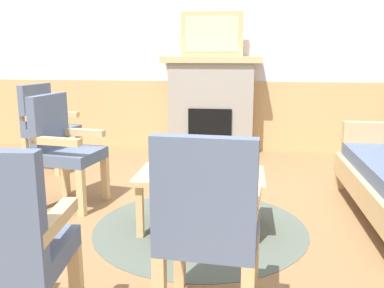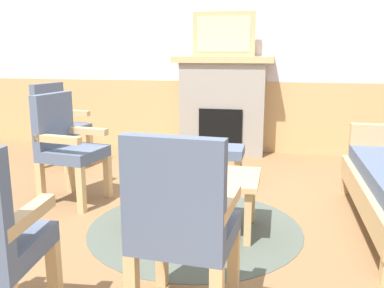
% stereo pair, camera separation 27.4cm
% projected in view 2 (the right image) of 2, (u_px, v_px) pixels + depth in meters
% --- Properties ---
extents(ground_plane, '(14.00, 14.00, 0.00)m').
position_uv_depth(ground_plane, '(183.00, 218.00, 3.48)').
color(ground_plane, olive).
extents(wall_back, '(7.20, 0.14, 2.70)m').
position_uv_depth(wall_back, '(226.00, 54.00, 5.69)').
color(wall_back, white).
rests_on(wall_back, ground_plane).
extents(fireplace, '(1.30, 0.44, 1.28)m').
position_uv_depth(fireplace, '(223.00, 105.00, 5.59)').
color(fireplace, gray).
rests_on(fireplace, ground_plane).
extents(framed_picture, '(0.80, 0.04, 0.56)m').
position_uv_depth(framed_picture, '(224.00, 34.00, 5.39)').
color(framed_picture, tan).
rests_on(framed_picture, fireplace).
extents(coffee_table, '(0.96, 0.56, 0.44)m').
position_uv_depth(coffee_table, '(195.00, 180.00, 3.21)').
color(coffee_table, tan).
rests_on(coffee_table, ground_plane).
extents(round_rug, '(1.65, 1.65, 0.01)m').
position_uv_depth(round_rug, '(195.00, 228.00, 3.29)').
color(round_rug, '#4C564C').
rests_on(round_rug, ground_plane).
extents(book_on_table, '(0.21, 0.15, 0.03)m').
position_uv_depth(book_on_table, '(199.00, 170.00, 3.22)').
color(book_on_table, black).
rests_on(book_on_table, coffee_table).
extents(footstool, '(0.40, 0.40, 0.36)m').
position_uv_depth(footstool, '(224.00, 154.00, 4.46)').
color(footstool, tan).
rests_on(footstool, ground_plane).
extents(armchair_near_fireplace, '(0.57, 0.57, 0.98)m').
position_uv_depth(armchair_near_fireplace, '(58.00, 121.00, 4.97)').
color(armchair_near_fireplace, tan).
rests_on(armchair_near_fireplace, ground_plane).
extents(armchair_by_window_left, '(0.55, 0.55, 0.98)m').
position_uv_depth(armchair_by_window_left, '(66.00, 143.00, 3.78)').
color(armchair_by_window_left, tan).
rests_on(armchair_by_window_left, ground_plane).
extents(armchair_front_center, '(0.52, 0.52, 0.98)m').
position_uv_depth(armchair_front_center, '(182.00, 221.00, 2.05)').
color(armchair_front_center, tan).
rests_on(armchair_front_center, ground_plane).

